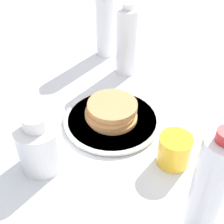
% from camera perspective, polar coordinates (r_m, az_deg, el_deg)
% --- Properties ---
extents(ground_plane, '(4.00, 4.00, 0.00)m').
position_cam_1_polar(ground_plane, '(0.83, 0.79, -1.66)').
color(ground_plane, white).
extents(plate, '(0.25, 0.25, 0.01)m').
position_cam_1_polar(plate, '(0.83, 0.00, -1.38)').
color(plate, silver).
rests_on(plate, ground_plane).
extents(pancake_stack, '(0.14, 0.14, 0.04)m').
position_cam_1_polar(pancake_stack, '(0.81, -0.05, 0.10)').
color(pancake_stack, tan).
rests_on(pancake_stack, plate).
extents(juice_glass, '(0.08, 0.08, 0.08)m').
position_cam_1_polar(juice_glass, '(0.72, 11.33, -6.89)').
color(juice_glass, yellow).
rests_on(juice_glass, ground_plane).
extents(cream_jug, '(0.10, 0.10, 0.15)m').
position_cam_1_polar(cream_jug, '(0.70, -13.06, -5.78)').
color(cream_jug, white).
rests_on(cream_jug, ground_plane).
extents(water_bottle_near, '(0.07, 0.07, 0.23)m').
position_cam_1_polar(water_bottle_near, '(0.98, 2.72, 12.74)').
color(water_bottle_near, white).
rests_on(water_bottle_near, ground_plane).
extents(water_bottle_mid, '(0.06, 0.06, 0.25)m').
position_cam_1_polar(water_bottle_mid, '(1.07, -1.32, 16.22)').
color(water_bottle_mid, white).
rests_on(water_bottle_mid, ground_plane).
extents(water_bottle_far, '(0.06, 0.06, 0.26)m').
position_cam_1_polar(water_bottle_far, '(0.56, 17.25, -13.61)').
color(water_bottle_far, white).
rests_on(water_bottle_far, ground_plane).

